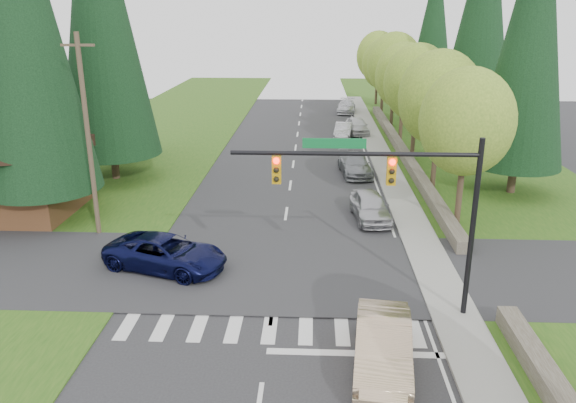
# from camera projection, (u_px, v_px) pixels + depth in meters

# --- Properties ---
(ground) EXTENTS (120.00, 120.00, 0.00)m
(ground) POSITION_uv_depth(u_px,v_px,m) (262.00, 385.00, 17.18)
(ground) COLOR #28282B
(ground) RESTS_ON ground
(grass_east) EXTENTS (14.00, 110.00, 0.06)m
(grass_east) POSITION_uv_depth(u_px,v_px,m) (494.00, 192.00, 35.54)
(grass_east) COLOR #265115
(grass_east) RESTS_ON ground
(grass_west) EXTENTS (14.00, 110.00, 0.06)m
(grass_west) POSITION_uv_depth(u_px,v_px,m) (91.00, 187.00, 36.66)
(grass_west) COLOR #265115
(grass_west) RESTS_ON ground
(cross_street) EXTENTS (120.00, 8.00, 0.10)m
(cross_street) POSITION_uv_depth(u_px,v_px,m) (278.00, 271.00, 24.75)
(cross_street) COLOR #28282B
(cross_street) RESTS_ON ground
(sidewalk_east) EXTENTS (1.80, 80.00, 0.13)m
(sidewalk_east) POSITION_uv_depth(u_px,v_px,m) (393.00, 181.00, 37.69)
(sidewalk_east) COLOR gray
(sidewalk_east) RESTS_ON ground
(curb_east) EXTENTS (0.20, 80.00, 0.13)m
(curb_east) POSITION_uv_depth(u_px,v_px,m) (381.00, 181.00, 37.72)
(curb_east) COLOR gray
(curb_east) RESTS_ON ground
(stone_wall_north) EXTENTS (0.70, 40.00, 0.70)m
(stone_wall_north) POSITION_uv_depth(u_px,v_px,m) (402.00, 150.00, 45.10)
(stone_wall_north) COLOR #4C4438
(stone_wall_north) RESTS_ON ground
(traffic_signal) EXTENTS (8.70, 0.37, 6.80)m
(traffic_signal) POSITION_uv_depth(u_px,v_px,m) (395.00, 188.00, 19.66)
(traffic_signal) COLOR black
(traffic_signal) RESTS_ON ground
(brown_building) EXTENTS (8.40, 8.40, 5.40)m
(brown_building) POSITION_uv_depth(u_px,v_px,m) (15.00, 159.00, 31.02)
(brown_building) COLOR #4C2D19
(brown_building) RESTS_ON ground
(utility_pole) EXTENTS (1.60, 0.24, 10.00)m
(utility_pole) POSITION_uv_depth(u_px,v_px,m) (88.00, 136.00, 27.31)
(utility_pole) COLOR #473828
(utility_pole) RESTS_ON ground
(decid_tree_0) EXTENTS (4.80, 4.80, 8.37)m
(decid_tree_0) POSITION_uv_depth(u_px,v_px,m) (467.00, 122.00, 28.25)
(decid_tree_0) COLOR #38281C
(decid_tree_0) RESTS_ON ground
(decid_tree_1) EXTENTS (5.20, 5.20, 8.80)m
(decid_tree_1) POSITION_uv_depth(u_px,v_px,m) (440.00, 98.00, 34.81)
(decid_tree_1) COLOR #38281C
(decid_tree_1) RESTS_ON ground
(decid_tree_2) EXTENTS (5.00, 5.00, 8.82)m
(decid_tree_2) POSITION_uv_depth(u_px,v_px,m) (417.00, 83.00, 41.41)
(decid_tree_2) COLOR #38281C
(decid_tree_2) RESTS_ON ground
(decid_tree_3) EXTENTS (5.00, 5.00, 8.55)m
(decid_tree_3) POSITION_uv_depth(u_px,v_px,m) (404.00, 76.00, 48.11)
(decid_tree_3) COLOR #38281C
(decid_tree_3) RESTS_ON ground
(decid_tree_4) EXTENTS (5.40, 5.40, 9.18)m
(decid_tree_4) POSITION_uv_depth(u_px,v_px,m) (395.00, 64.00, 54.61)
(decid_tree_4) COLOR #38281C
(decid_tree_4) RESTS_ON ground
(decid_tree_5) EXTENTS (4.80, 4.80, 8.30)m
(decid_tree_5) POSITION_uv_depth(u_px,v_px,m) (384.00, 64.00, 61.42)
(decid_tree_5) COLOR #38281C
(decid_tree_5) RESTS_ON ground
(decid_tree_6) EXTENTS (5.20, 5.20, 8.86)m
(decid_tree_6) POSITION_uv_depth(u_px,v_px,m) (378.00, 56.00, 67.93)
(decid_tree_6) COLOR #38281C
(decid_tree_6) RESTS_ON ground
(conifer_w_a) EXTENTS (6.12, 6.12, 19.80)m
(conifer_w_a) POSITION_uv_depth(u_px,v_px,m) (21.00, 13.00, 27.55)
(conifer_w_a) COLOR #38281C
(conifer_w_a) RESTS_ON ground
(conifer_w_b) EXTENTS (5.44, 5.44, 17.80)m
(conifer_w_b) POSITION_uv_depth(u_px,v_px,m) (7.00, 32.00, 31.78)
(conifer_w_b) COLOR #38281C
(conifer_w_b) RESTS_ON ground
(conifer_w_c) EXTENTS (6.46, 6.46, 20.80)m
(conifer_w_c) POSITION_uv_depth(u_px,v_px,m) (99.00, 5.00, 34.92)
(conifer_w_c) COLOR #38281C
(conifer_w_c) RESTS_ON ground
(conifer_w_e) EXTENTS (5.78, 5.78, 18.80)m
(conifer_w_e) POSITION_uv_depth(u_px,v_px,m) (103.00, 20.00, 41.01)
(conifer_w_e) COLOR #38281C
(conifer_w_e) RESTS_ON ground
(conifer_e_a) EXTENTS (5.44, 5.44, 17.80)m
(conifer_e_a) POSITION_uv_depth(u_px,v_px,m) (532.00, 32.00, 32.39)
(conifer_e_a) COLOR #38281C
(conifer_e_a) RESTS_ON ground
(conifer_e_b) EXTENTS (6.12, 6.12, 19.80)m
(conifer_e_b) POSITION_uv_depth(u_px,v_px,m) (482.00, 13.00, 45.28)
(conifer_e_b) COLOR #38281C
(conifer_e_b) RESTS_ON ground
(conifer_e_c) EXTENTS (5.10, 5.10, 16.80)m
(conifer_e_c) POSITION_uv_depth(u_px,v_px,m) (434.00, 28.00, 59.06)
(conifer_e_c) COLOR #38281C
(conifer_e_c) RESTS_ON ground
(sedan_champagne) EXTENTS (2.23, 5.08, 1.62)m
(sedan_champagne) POSITION_uv_depth(u_px,v_px,m) (383.00, 346.00, 17.73)
(sedan_champagne) COLOR #CEAD89
(sedan_champagne) RESTS_ON ground
(suv_navy) EXTENTS (5.99, 4.12, 1.52)m
(suv_navy) POSITION_uv_depth(u_px,v_px,m) (166.00, 253.00, 24.73)
(suv_navy) COLOR #0A0D35
(suv_navy) RESTS_ON ground
(parked_car_a) EXTENTS (2.28, 4.64, 1.52)m
(parked_car_a) POSITION_uv_depth(u_px,v_px,m) (370.00, 206.00, 30.72)
(parked_car_a) COLOR #B3B3B8
(parked_car_a) RESTS_ON ground
(parked_car_b) EXTENTS (2.48, 5.08, 1.42)m
(parked_car_b) POSITION_uv_depth(u_px,v_px,m) (355.00, 164.00, 39.42)
(parked_car_b) COLOR gray
(parked_car_b) RESTS_ON ground
(parked_car_c) EXTENTS (1.95, 4.30, 1.37)m
(parked_car_c) POSITION_uv_depth(u_px,v_px,m) (343.00, 131.00, 50.86)
(parked_car_c) COLOR #AAAAAF
(parked_car_c) RESTS_ON ground
(parked_car_d) EXTENTS (2.26, 4.63, 1.52)m
(parked_car_d) POSITION_uv_depth(u_px,v_px,m) (357.00, 126.00, 52.64)
(parked_car_d) COLOR silver
(parked_car_d) RESTS_ON ground
(parked_car_e) EXTENTS (2.43, 5.03, 1.41)m
(parked_car_e) POSITION_uv_depth(u_px,v_px,m) (346.00, 106.00, 63.89)
(parked_car_e) COLOR #BBBBC0
(parked_car_e) RESTS_ON ground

